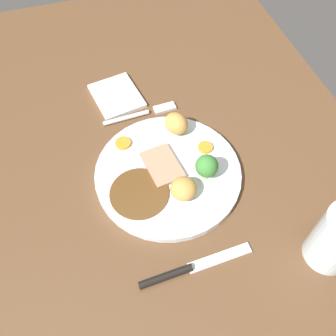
% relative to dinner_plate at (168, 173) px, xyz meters
% --- Properties ---
extents(dining_table, '(1.20, 0.84, 0.04)m').
position_rel_dinner_plate_xyz_m(dining_table, '(-0.01, -0.02, -0.02)').
color(dining_table, brown).
rests_on(dining_table, ground).
extents(dinner_plate, '(0.26, 0.26, 0.01)m').
position_rel_dinner_plate_xyz_m(dinner_plate, '(0.00, 0.00, 0.00)').
color(dinner_plate, white).
rests_on(dinner_plate, dining_table).
extents(gravy_pool, '(0.10, 0.10, 0.00)m').
position_rel_dinner_plate_xyz_m(gravy_pool, '(0.03, -0.06, 0.01)').
color(gravy_pool, '#563819').
rests_on(gravy_pool, dinner_plate).
extents(meat_slice_main, '(0.09, 0.07, 0.01)m').
position_rel_dinner_plate_xyz_m(meat_slice_main, '(-0.02, -0.01, 0.01)').
color(meat_slice_main, tan).
rests_on(meat_slice_main, dinner_plate).
extents(roast_potato_left, '(0.05, 0.05, 0.03)m').
position_rel_dinner_plate_xyz_m(roast_potato_left, '(0.05, 0.01, 0.02)').
color(roast_potato_left, '#BC8C42').
rests_on(roast_potato_left, dinner_plate).
extents(roast_potato_right, '(0.06, 0.06, 0.04)m').
position_rel_dinner_plate_xyz_m(roast_potato_right, '(-0.09, 0.04, 0.03)').
color(roast_potato_right, '#BC8C42').
rests_on(roast_potato_right, dinner_plate).
extents(carrot_coin_front, '(0.03, 0.03, 0.01)m').
position_rel_dinner_plate_xyz_m(carrot_coin_front, '(-0.08, -0.06, 0.01)').
color(carrot_coin_front, orange).
rests_on(carrot_coin_front, dinner_plate).
extents(carrot_coin_back, '(0.03, 0.03, 0.01)m').
position_rel_dinner_plate_xyz_m(carrot_coin_back, '(-0.03, 0.08, 0.01)').
color(carrot_coin_back, orange).
rests_on(carrot_coin_back, dinner_plate).
extents(broccoli_floret, '(0.04, 0.04, 0.05)m').
position_rel_dinner_plate_xyz_m(broccoli_floret, '(0.03, 0.06, 0.03)').
color(broccoli_floret, '#8CB766').
rests_on(broccoli_floret, dinner_plate).
extents(fork, '(0.02, 0.15, 0.01)m').
position_rel_dinner_plate_xyz_m(fork, '(-0.16, -0.01, -0.00)').
color(fork, silver).
rests_on(fork, dining_table).
extents(knife, '(0.02, 0.19, 0.01)m').
position_rel_dinner_plate_xyz_m(knife, '(0.18, -0.03, -0.00)').
color(knife, black).
rests_on(knife, dining_table).
extents(folded_napkin, '(0.12, 0.11, 0.01)m').
position_rel_dinner_plate_xyz_m(folded_napkin, '(-0.22, -0.05, -0.00)').
color(folded_napkin, white).
rests_on(folded_napkin, dining_table).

